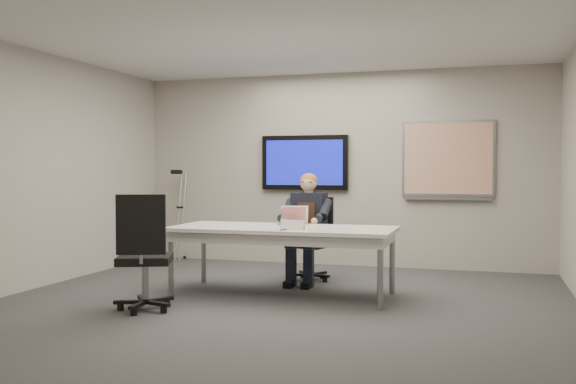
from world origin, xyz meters
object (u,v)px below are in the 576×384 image
(conference_table, at_px, (283,235))
(laptop, at_px, (293,220))
(office_chair_far, at_px, (311,254))
(office_chair_near, at_px, (144,275))
(seated_person, at_px, (305,239))

(conference_table, xyz_separation_m, laptop, (0.04, 0.26, 0.14))
(conference_table, bearing_deg, office_chair_far, 87.14)
(conference_table, height_order, office_chair_far, office_chair_far)
(office_chair_far, bearing_deg, laptop, -76.22)
(office_chair_near, bearing_deg, laptop, -149.21)
(office_chair_near, relative_size, laptop, 3.04)
(conference_table, relative_size, office_chair_near, 2.13)
(conference_table, height_order, seated_person, seated_person)
(conference_table, bearing_deg, seated_person, 87.14)
(seated_person, relative_size, laptop, 3.54)
(office_chair_near, bearing_deg, seated_person, -140.73)
(office_chair_far, height_order, seated_person, seated_person)
(seated_person, bearing_deg, office_chair_far, 91.73)
(laptop, bearing_deg, conference_table, -118.03)
(laptop, bearing_deg, office_chair_far, 69.42)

